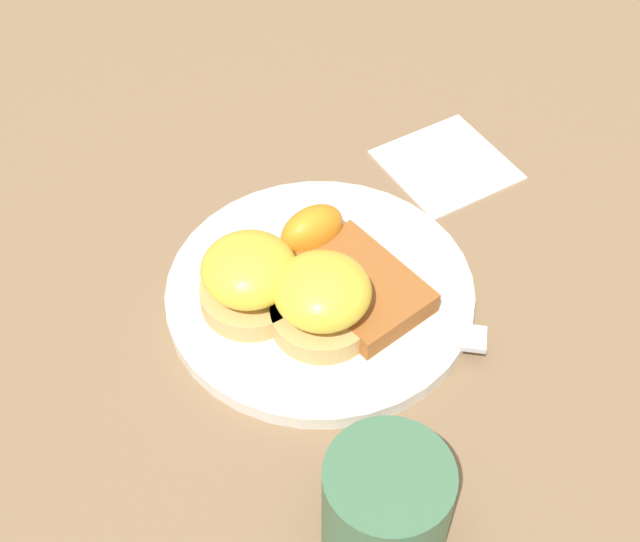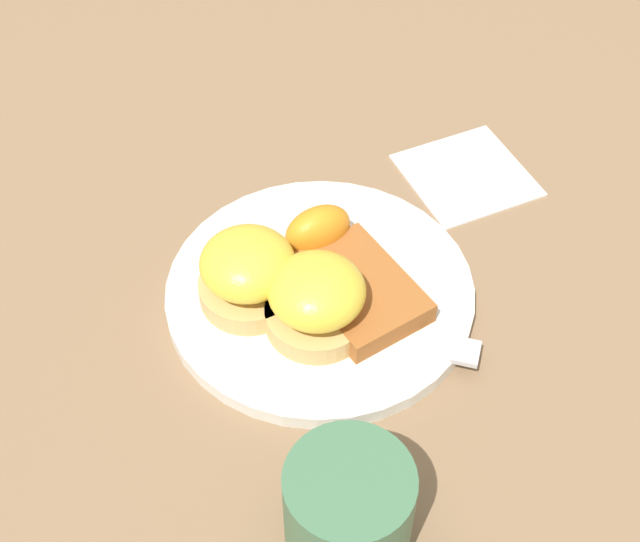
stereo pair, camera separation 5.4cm
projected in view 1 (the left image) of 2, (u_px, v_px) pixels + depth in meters
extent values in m
plane|color=#846647|center=(320.00, 298.00, 0.75)|extent=(1.10, 1.10, 0.00)
cylinder|color=silver|center=(320.00, 292.00, 0.75)|extent=(0.26, 0.26, 0.01)
cylinder|color=tan|center=(250.00, 291.00, 0.73)|extent=(0.08, 0.08, 0.02)
ellipsoid|color=yellow|center=(248.00, 265.00, 0.70)|extent=(0.08, 0.08, 0.04)
cylinder|color=tan|center=(322.00, 316.00, 0.71)|extent=(0.08, 0.08, 0.02)
ellipsoid|color=yellow|center=(322.00, 291.00, 0.68)|extent=(0.08, 0.08, 0.04)
cube|color=#A05926|center=(358.00, 287.00, 0.73)|extent=(0.13, 0.11, 0.02)
ellipsoid|color=orange|center=(312.00, 230.00, 0.75)|extent=(0.05, 0.07, 0.04)
cube|color=silver|center=(276.00, 315.00, 0.72)|extent=(0.06, 0.11, 0.00)
cube|color=silver|center=(456.00, 336.00, 0.70)|extent=(0.04, 0.05, 0.00)
cylinder|color=#42704C|center=(386.00, 508.00, 0.58)|extent=(0.08, 0.08, 0.09)
cube|color=white|center=(446.00, 164.00, 0.86)|extent=(0.13, 0.13, 0.00)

